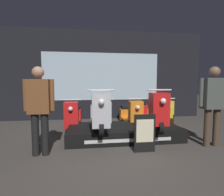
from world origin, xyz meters
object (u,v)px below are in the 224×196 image
Objects in this scene: scooter_backrow_0 at (73,116)px; scooter_backrow_3 at (157,114)px; scooter_display_left at (99,113)px; price_sign_board at (145,133)px; scooter_display_right at (148,112)px; person_right_browsing at (213,99)px; scooter_backrow_1 at (102,116)px; scooter_backrow_2 at (130,115)px; person_left_browsing at (39,105)px.

scooter_backrow_0 is 1.00× the size of scooter_backrow_3.
scooter_display_left is 1.20m from price_sign_board.
scooter_display_right is 1.38m from person_right_browsing.
scooter_backrow_3 is 2.03m from person_right_browsing.
scooter_backrow_1 is 1.00× the size of scooter_backrow_2.
scooter_backrow_2 is (-0.16, 1.16, -0.29)m from scooter_display_right.
scooter_backrow_2 is at bearing 0.00° from scooter_backrow_0.
scooter_backrow_0 is 1.00× the size of scooter_backrow_1.
scooter_backrow_2 is 2.45× the size of price_sign_board.
scooter_display_left is 1.00× the size of scooter_backrow_3.
person_left_browsing reaches higher than scooter_backrow_1.
scooter_backrow_2 is 2.01m from price_sign_board.
scooter_display_right reaches higher than scooter_backrow_1.
scooter_backrow_1 is at bearing 0.00° from scooter_backrow_0.
scooter_display_right is 2.43m from person_left_browsing.
scooter_backrow_3 is at bearing 32.19° from person_left_browsing.
scooter_backrow_0 is at bearing 180.00° from scooter_backrow_1.
person_left_browsing is at bearing -103.14° from scooter_backrow_0.
scooter_backrow_3 is at bearing 59.48° from scooter_display_right.
scooter_backrow_2 reaches higher than price_sign_board.
price_sign_board is (1.50, -2.00, 0.02)m from scooter_backrow_0.
price_sign_board is at bearing -113.66° from scooter_display_right.
scooter_display_left is 1.00× the size of scooter_backrow_1.
scooter_backrow_1 is 2.91m from person_right_browsing.
person_left_browsing reaches higher than scooter_display_left.
person_left_browsing is at bearing 176.49° from price_sign_board.
scooter_backrow_3 is (1.87, 1.16, -0.29)m from scooter_display_left.
person_right_browsing reaches higher than scooter_backrow_0.
scooter_display_left is 1.21m from scooter_backrow_1.
scooter_backrow_0 is at bearing 148.05° from scooter_display_right.
scooter_backrow_1 is 2.35m from person_left_browsing.
person_right_browsing reaches higher than price_sign_board.
scooter_backrow_1 is at bearing 138.61° from person_right_browsing.
scooter_backrow_2 is at bearing 98.05° from scooter_display_right.
scooter_display_right is 1.00× the size of scooter_backrow_1.
person_left_browsing is (-2.30, -0.72, 0.29)m from scooter_display_right.
scooter_display_right is at bearing -48.90° from scooter_backrow_1.
person_right_browsing is (2.98, -1.88, 0.64)m from scooter_backrow_0.
scooter_backrow_3 is at bearing 103.02° from person_right_browsing.
scooter_backrow_1 is (0.17, 1.16, -0.29)m from scooter_display_left.
price_sign_board is (-0.37, -0.84, -0.27)m from scooter_display_right.
price_sign_board is at bearing -175.44° from person_right_browsing.
scooter_backrow_3 is 2.45× the size of price_sign_board.
scooter_backrow_3 is (0.85, 0.00, 0.00)m from scooter_backrow_2.
price_sign_board is at bearing -72.06° from scooter_backrow_1.
person_left_browsing is (-2.99, -1.88, 0.58)m from scooter_backrow_3.
person_left_browsing reaches higher than price_sign_board.
scooter_backrow_1 is at bearing 131.10° from scooter_display_right.
scooter_backrow_2 is at bearing 0.00° from scooter_backrow_1.
scooter_display_left is at bearing -148.14° from scooter_backrow_3.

